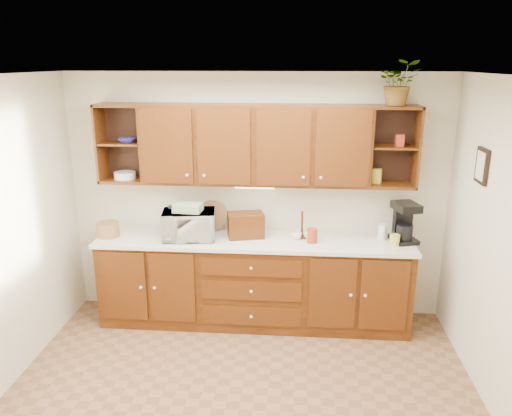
% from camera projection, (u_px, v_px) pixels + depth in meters
% --- Properties ---
extents(floor, '(4.00, 4.00, 0.00)m').
position_uv_depth(floor, '(239.00, 410.00, 4.02)').
color(floor, brown).
rests_on(floor, ground).
extents(ceiling, '(4.00, 4.00, 0.00)m').
position_uv_depth(ceiling, '(235.00, 77.00, 3.28)').
color(ceiling, white).
rests_on(ceiling, back_wall).
extents(back_wall, '(4.00, 0.00, 4.00)m').
position_uv_depth(back_wall, '(256.00, 197.00, 5.32)').
color(back_wall, beige).
rests_on(back_wall, floor).
extents(base_cabinets, '(3.20, 0.60, 0.90)m').
position_uv_depth(base_cabinets, '(254.00, 282.00, 5.28)').
color(base_cabinets, '#371506').
rests_on(base_cabinets, floor).
extents(countertop, '(3.24, 0.64, 0.04)m').
position_uv_depth(countertop, '(254.00, 241.00, 5.13)').
color(countertop, silver).
rests_on(countertop, base_cabinets).
extents(upper_cabinets, '(3.20, 0.33, 0.80)m').
position_uv_depth(upper_cabinets, '(256.00, 145.00, 5.00)').
color(upper_cabinets, '#371506').
rests_on(upper_cabinets, back_wall).
extents(undercabinet_light, '(0.40, 0.05, 0.02)m').
position_uv_depth(undercabinet_light, '(255.00, 187.00, 5.07)').
color(undercabinet_light, white).
rests_on(undercabinet_light, upper_cabinets).
extents(framed_picture, '(0.03, 0.24, 0.30)m').
position_uv_depth(framed_picture, '(482.00, 166.00, 4.20)').
color(framed_picture, black).
rests_on(framed_picture, right_wall).
extents(wicker_basket, '(0.27, 0.27, 0.15)m').
position_uv_depth(wicker_basket, '(108.00, 229.00, 5.19)').
color(wicker_basket, '#AA7B46').
rests_on(wicker_basket, countertop).
extents(microwave, '(0.57, 0.43, 0.29)m').
position_uv_depth(microwave, '(189.00, 225.00, 5.10)').
color(microwave, beige).
rests_on(microwave, countertop).
extents(towel_stack, '(0.29, 0.22, 0.08)m').
position_uv_depth(towel_stack, '(188.00, 207.00, 5.05)').
color(towel_stack, '#CCBC60').
rests_on(towel_stack, microwave).
extents(wine_bottle, '(0.08, 0.08, 0.32)m').
position_uv_depth(wine_bottle, '(171.00, 220.00, 5.22)').
color(wine_bottle, black).
rests_on(wine_bottle, countertop).
extents(woven_tray, '(0.33, 0.10, 0.33)m').
position_uv_depth(woven_tray, '(213.00, 229.00, 5.40)').
color(woven_tray, '#AA7B46').
rests_on(woven_tray, countertop).
extents(bread_box, '(0.41, 0.31, 0.26)m').
position_uv_depth(bread_box, '(246.00, 225.00, 5.16)').
color(bread_box, '#371506').
rests_on(bread_box, countertop).
extents(mug_tree, '(0.26, 0.26, 0.28)m').
position_uv_depth(mug_tree, '(302.00, 234.00, 5.15)').
color(mug_tree, '#371506').
rests_on(mug_tree, countertop).
extents(canister_red, '(0.13, 0.13, 0.15)m').
position_uv_depth(canister_red, '(312.00, 236.00, 5.01)').
color(canister_red, '#A13017').
rests_on(canister_red, countertop).
extents(canister_white, '(0.10, 0.10, 0.16)m').
position_uv_depth(canister_white, '(382.00, 232.00, 5.09)').
color(canister_white, white).
rests_on(canister_white, countertop).
extents(canister_yellow, '(0.12, 0.12, 0.11)m').
position_uv_depth(canister_yellow, '(395.00, 240.00, 4.94)').
color(canister_yellow, gold).
rests_on(canister_yellow, countertop).
extents(coffee_maker, '(0.28, 0.33, 0.40)m').
position_uv_depth(coffee_maker, '(404.00, 222.00, 5.03)').
color(coffee_maker, black).
rests_on(coffee_maker, countertop).
extents(bowl_stack, '(0.20, 0.20, 0.05)m').
position_uv_depth(bowl_stack, '(127.00, 140.00, 5.07)').
color(bowl_stack, navy).
rests_on(bowl_stack, upper_cabinets).
extents(plate_stack, '(0.24, 0.24, 0.07)m').
position_uv_depth(plate_stack, '(125.00, 175.00, 5.19)').
color(plate_stack, white).
rests_on(plate_stack, upper_cabinets).
extents(pantry_box_yellow, '(0.10, 0.09, 0.15)m').
position_uv_depth(pantry_box_yellow, '(377.00, 176.00, 4.98)').
color(pantry_box_yellow, gold).
rests_on(pantry_box_yellow, upper_cabinets).
extents(pantry_box_red, '(0.08, 0.07, 0.12)m').
position_uv_depth(pantry_box_red, '(400.00, 140.00, 4.84)').
color(pantry_box_red, '#A13017').
rests_on(pantry_box_red, upper_cabinets).
extents(potted_plant, '(0.40, 0.35, 0.42)m').
position_uv_depth(potted_plant, '(399.00, 83.00, 4.67)').
color(potted_plant, '#999999').
rests_on(potted_plant, upper_cabinets).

